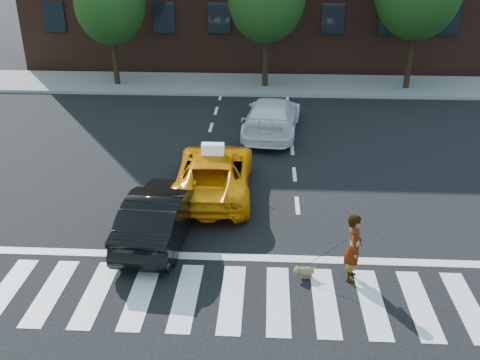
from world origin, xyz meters
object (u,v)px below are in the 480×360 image
object	(u,v)px
taxi	(214,172)
dog	(304,271)
woman	(354,247)
white_suv	(272,116)
black_sedan	(160,214)

from	to	relation	value
taxi	dog	distance (m)	4.98
taxi	woman	size ratio (longest dim) A/B	2.94
white_suv	woman	size ratio (longest dim) A/B	2.96
taxi	white_suv	size ratio (longest dim) A/B	0.99
white_suv	dog	world-z (taller)	white_suv
black_sedan	white_suv	world-z (taller)	white_suv
woman	black_sedan	bearing A→B (deg)	79.50
white_suv	dog	distance (m)	9.66
black_sedan	dog	xyz separation A→B (m)	(3.59, -1.65, -0.48)
black_sedan	dog	distance (m)	3.98
white_suv	taxi	bearing A→B (deg)	78.05
white_suv	dog	size ratio (longest dim) A/B	8.85
taxi	dog	bearing A→B (deg)	118.82
white_suv	woman	bearing A→B (deg)	106.90
woman	dog	distance (m)	1.25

